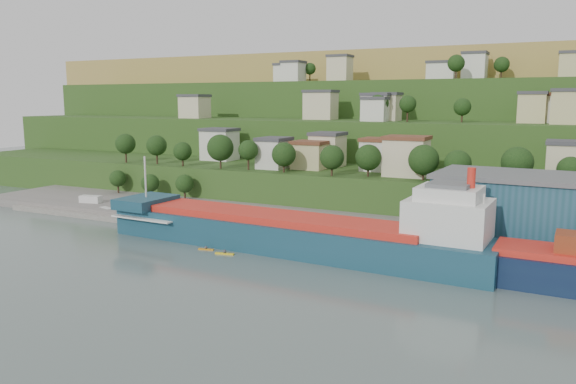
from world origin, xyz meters
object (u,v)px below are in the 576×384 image
Objects in this scene: kayak_orange at (206,249)px; warehouse at (522,208)px; caravan at (91,201)px; cargo_ship_near at (300,235)px.

warehouse is at bearing 12.03° from kayak_orange.
caravan is at bearing -173.37° from warehouse.
caravan is 53.12m from kayak_orange.
caravan reaches higher than kayak_orange.
kayak_orange is (-16.60, -6.89, -2.93)m from cargo_ship_near.
cargo_ship_near reaches higher than kayak_orange.
warehouse is at bearing -8.39° from caravan.
cargo_ship_near is 2.41× the size of warehouse.
warehouse is 10.41× the size of kayak_orange.
caravan is (-103.19, -5.41, -5.93)m from warehouse.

